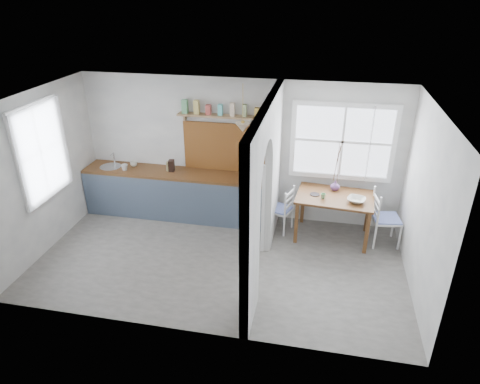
% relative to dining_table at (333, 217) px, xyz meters
% --- Properties ---
extents(floor, '(5.80, 3.20, 0.01)m').
position_rel_dining_table_xyz_m(floor, '(-1.76, -1.09, -0.40)').
color(floor, gray).
rests_on(floor, ground).
extents(ceiling, '(5.80, 3.20, 0.01)m').
position_rel_dining_table_xyz_m(ceiling, '(-1.76, -1.09, 2.20)').
color(ceiling, silver).
rests_on(ceiling, walls).
extents(walls, '(5.81, 3.21, 2.60)m').
position_rel_dining_table_xyz_m(walls, '(-1.76, -1.09, 0.90)').
color(walls, silver).
rests_on(walls, floor).
extents(partition, '(0.12, 3.20, 2.60)m').
position_rel_dining_table_xyz_m(partition, '(-1.06, -1.03, 1.05)').
color(partition, silver).
rests_on(partition, floor).
extents(kitchen_window, '(0.10, 1.16, 1.50)m').
position_rel_dining_table_xyz_m(kitchen_window, '(-4.63, -1.09, 1.25)').
color(kitchen_window, white).
rests_on(kitchen_window, walls).
extents(nook_window, '(1.76, 0.10, 1.30)m').
position_rel_dining_table_xyz_m(nook_window, '(0.04, 0.47, 1.20)').
color(nook_window, white).
rests_on(nook_window, walls).
extents(counter, '(3.50, 0.60, 0.90)m').
position_rel_dining_table_xyz_m(counter, '(-2.89, 0.24, 0.06)').
color(counter, '#54311F').
rests_on(counter, floor).
extents(sink, '(0.40, 0.40, 0.02)m').
position_rel_dining_table_xyz_m(sink, '(-4.19, 0.21, 0.49)').
color(sink, silver).
rests_on(sink, counter).
extents(backsplash, '(1.65, 0.03, 0.90)m').
position_rel_dining_table_xyz_m(backsplash, '(-1.96, 0.49, 0.95)').
color(backsplash, brown).
rests_on(backsplash, walls).
extents(shelf, '(1.75, 0.20, 0.21)m').
position_rel_dining_table_xyz_m(shelf, '(-1.96, 0.40, 1.61)').
color(shelf, '#A5784F').
rests_on(shelf, walls).
extents(pendant_lamp, '(0.26, 0.26, 0.16)m').
position_rel_dining_table_xyz_m(pendant_lamp, '(-1.61, 0.06, 1.48)').
color(pendant_lamp, beige).
rests_on(pendant_lamp, ceiling).
extents(utensil_rail, '(0.02, 0.50, 0.02)m').
position_rel_dining_table_xyz_m(utensil_rail, '(-1.15, -0.19, 1.05)').
color(utensil_rail, silver).
rests_on(utensil_rail, partition).
extents(dining_table, '(1.34, 0.95, 0.80)m').
position_rel_dining_table_xyz_m(dining_table, '(0.00, 0.00, 0.00)').
color(dining_table, '#54311F').
rests_on(dining_table, floor).
extents(chair_left, '(0.49, 0.49, 0.84)m').
position_rel_dining_table_xyz_m(chair_left, '(-0.93, 0.07, 0.02)').
color(chair_left, white).
rests_on(chair_left, floor).
extents(chair_right, '(0.51, 0.51, 0.97)m').
position_rel_dining_table_xyz_m(chair_right, '(0.87, -0.03, 0.09)').
color(chair_right, white).
rests_on(chair_right, floor).
extents(kettle, '(0.20, 0.17, 0.21)m').
position_rel_dining_table_xyz_m(kettle, '(-1.63, 0.21, 0.61)').
color(kettle, white).
rests_on(kettle, counter).
extents(mug_a, '(0.13, 0.13, 0.11)m').
position_rel_dining_table_xyz_m(mug_a, '(-3.84, 0.11, 0.56)').
color(mug_a, silver).
rests_on(mug_a, counter).
extents(mug_b, '(0.15, 0.15, 0.10)m').
position_rel_dining_table_xyz_m(mug_b, '(-3.76, 0.32, 0.55)').
color(mug_b, silver).
rests_on(mug_b, counter).
extents(knife_block, '(0.11, 0.15, 0.21)m').
position_rel_dining_table_xyz_m(knife_block, '(-2.98, 0.25, 0.61)').
color(knife_block, '#352019').
rests_on(knife_block, counter).
extents(jar, '(0.13, 0.13, 0.17)m').
position_rel_dining_table_xyz_m(jar, '(-3.03, 0.25, 0.59)').
color(jar, '#8C8353').
rests_on(jar, counter).
extents(towel_magenta, '(0.02, 0.03, 0.60)m').
position_rel_dining_table_xyz_m(towel_magenta, '(-1.18, -0.11, -0.12)').
color(towel_magenta, '#A22C5F').
rests_on(towel_magenta, counter).
extents(towel_orange, '(0.02, 0.03, 0.46)m').
position_rel_dining_table_xyz_m(towel_orange, '(-1.18, -0.16, -0.15)').
color(towel_orange, orange).
rests_on(towel_orange, counter).
extents(bowl, '(0.36, 0.36, 0.07)m').
position_rel_dining_table_xyz_m(bowl, '(0.34, -0.15, 0.43)').
color(bowl, beige).
rests_on(bowl, dining_table).
extents(table_cup, '(0.11, 0.11, 0.08)m').
position_rel_dining_table_xyz_m(table_cup, '(-0.20, -0.12, 0.44)').
color(table_cup, '#72A973').
rests_on(table_cup, dining_table).
extents(plate, '(0.20, 0.20, 0.01)m').
position_rel_dining_table_xyz_m(plate, '(-0.34, -0.02, 0.40)').
color(plate, black).
rests_on(plate, dining_table).
extents(vase, '(0.18, 0.18, 0.17)m').
position_rel_dining_table_xyz_m(vase, '(-0.01, 0.24, 0.48)').
color(vase, '#613B71').
rests_on(vase, dining_table).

